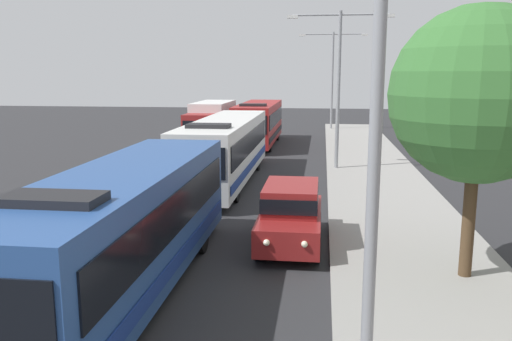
% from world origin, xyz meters
% --- Properties ---
extents(bus_lead, '(2.58, 11.02, 3.21)m').
position_xyz_m(bus_lead, '(-1.30, 13.43, 1.69)').
color(bus_lead, '#284C8C').
rests_on(bus_lead, ground_plane).
extents(bus_second_in_line, '(2.58, 12.38, 3.21)m').
position_xyz_m(bus_second_in_line, '(-1.30, 26.46, 1.69)').
color(bus_second_in_line, silver).
rests_on(bus_second_in_line, ground_plane).
extents(bus_middle, '(2.58, 10.53, 3.21)m').
position_xyz_m(bus_middle, '(-1.30, 39.79, 1.69)').
color(bus_middle, maroon).
rests_on(bus_middle, ground_plane).
extents(white_suv, '(1.86, 4.54, 1.90)m').
position_xyz_m(white_suv, '(2.40, 17.51, 1.03)').
color(white_suv, maroon).
rests_on(white_suv, ground_plane).
extents(box_truck_oncoming, '(2.35, 7.77, 3.15)m').
position_xyz_m(box_truck_oncoming, '(-4.60, 38.76, 1.71)').
color(box_truck_oncoming, maroon).
rests_on(box_truck_oncoming, ground_plane).
extents(streetlamp_near, '(5.26, 0.28, 8.30)m').
position_xyz_m(streetlamp_near, '(4.10, 9.92, 5.18)').
color(streetlamp_near, gray).
rests_on(streetlamp_near, sidewalk).
extents(streetlamp_mid, '(5.50, 0.28, 8.25)m').
position_xyz_m(streetlamp_mid, '(4.10, 30.37, 5.18)').
color(streetlamp_mid, gray).
rests_on(streetlamp_mid, sidewalk).
extents(streetlamp_far, '(6.09, 0.28, 8.67)m').
position_xyz_m(streetlamp_far, '(4.10, 50.82, 5.44)').
color(streetlamp_far, gray).
rests_on(streetlamp_far, sidewalk).
extents(roadside_tree, '(4.30, 4.30, 6.75)m').
position_xyz_m(roadside_tree, '(7.02, 15.19, 4.73)').
color(roadside_tree, '#4C3823').
rests_on(roadside_tree, sidewalk).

